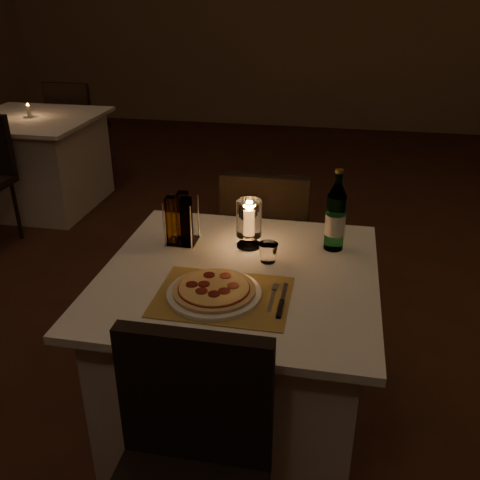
% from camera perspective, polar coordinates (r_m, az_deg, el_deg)
% --- Properties ---
extents(floor, '(8.00, 10.00, 0.02)m').
position_cam_1_polar(floor, '(2.58, 0.36, -15.47)').
color(floor, '#472416').
rests_on(floor, ground).
extents(wall_back, '(8.00, 0.02, 3.00)m').
position_cam_1_polar(wall_back, '(6.93, 8.79, 23.96)').
color(wall_back, '#8D7052').
rests_on(wall_back, ground).
extents(main_table, '(1.00, 1.00, 0.74)m').
position_cam_1_polar(main_table, '(2.16, -0.10, -11.92)').
color(main_table, white).
rests_on(main_table, ground).
extents(chair_near, '(0.42, 0.42, 0.90)m').
position_cam_1_polar(chair_near, '(1.53, -5.67, -22.82)').
color(chair_near, black).
rests_on(chair_near, ground).
extents(chair_far, '(0.42, 0.42, 0.90)m').
position_cam_1_polar(chair_far, '(2.67, 2.83, 0.38)').
color(chair_far, black).
rests_on(chair_far, ground).
extents(placemat, '(0.45, 0.34, 0.00)m').
position_cam_1_polar(placemat, '(1.81, -1.84, -6.04)').
color(placemat, '#AC843B').
rests_on(placemat, main_table).
extents(plate, '(0.32, 0.32, 0.01)m').
position_cam_1_polar(plate, '(1.81, -2.77, -5.70)').
color(plate, white).
rests_on(plate, placemat).
extents(pizza, '(0.28, 0.28, 0.02)m').
position_cam_1_polar(pizza, '(1.80, -2.79, -5.25)').
color(pizza, '#D8B77F').
rests_on(pizza, plate).
extents(fork, '(0.02, 0.18, 0.00)m').
position_cam_1_polar(fork, '(1.81, 3.53, -5.90)').
color(fork, silver).
rests_on(fork, placemat).
extents(knife, '(0.02, 0.22, 0.01)m').
position_cam_1_polar(knife, '(1.75, 4.40, -6.95)').
color(knife, black).
rests_on(knife, placemat).
extents(tumbler, '(0.07, 0.07, 0.07)m').
position_cam_1_polar(tumbler, '(2.01, 3.02, -1.35)').
color(tumbler, white).
rests_on(tumbler, main_table).
extents(water_bottle, '(0.08, 0.08, 0.33)m').
position_cam_1_polar(water_bottle, '(2.10, 10.15, 2.36)').
color(water_bottle, '#60B275').
rests_on(water_bottle, main_table).
extents(hurricane_candle, '(0.10, 0.10, 0.19)m').
position_cam_1_polar(hurricane_candle, '(2.09, 0.97, 2.14)').
color(hurricane_candle, white).
rests_on(hurricane_candle, main_table).
extents(cruet_caddy, '(0.12, 0.12, 0.21)m').
position_cam_1_polar(cruet_caddy, '(2.14, -6.34, 2.01)').
color(cruet_caddy, white).
rests_on(cruet_caddy, main_table).
extents(neighbor_table_left, '(1.00, 1.00, 0.74)m').
position_cam_1_polar(neighbor_table_left, '(4.69, -20.79, 7.78)').
color(neighbor_table_left, white).
rests_on(neighbor_table_left, ground).
extents(neighbor_chair_lb, '(0.42, 0.42, 0.90)m').
position_cam_1_polar(neighbor_chair_lb, '(5.24, -17.17, 12.09)').
color(neighbor_chair_lb, black).
rests_on(neighbor_chair_lb, ground).
extents(neighbor_candle_left, '(0.03, 0.03, 0.11)m').
position_cam_1_polar(neighbor_candle_left, '(4.59, -21.61, 12.69)').
color(neighbor_candle_left, white).
rests_on(neighbor_candle_left, neighbor_table_left).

